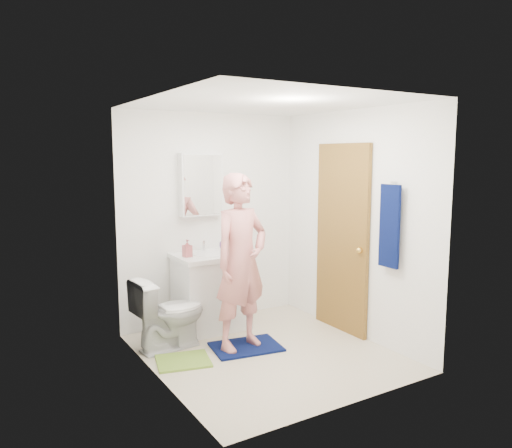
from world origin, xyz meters
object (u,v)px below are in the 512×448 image
Objects in this scene: toilet at (169,313)px; toothbrush_cup at (225,246)px; vanity_cabinet at (211,293)px; man at (241,262)px; soap_dispenser at (187,248)px; towel at (390,226)px; medicine_cabinet at (201,184)px.

toilet is 1.09m from toothbrush_cup.
man is (-0.01, -0.69, 0.49)m from vanity_cabinet.
vanity_cabinet is 1.10× the size of toilet.
vanity_cabinet is at bearing 4.09° from soap_dispenser.
towel is 2.09m from soap_dispenser.
toothbrush_cup is 0.07× the size of man.
medicine_cabinet is 0.87× the size of towel.
towel reaches higher than toothbrush_cup.
man is (-0.01, -0.91, -0.71)m from medicine_cabinet.
toilet is at bearing -139.18° from medicine_cabinet.
toothbrush_cup reaches higher than toilet.
medicine_cabinet reaches higher than toilet.
towel is 1.89m from toothbrush_cup.
towel is (1.18, -1.48, 0.85)m from vanity_cabinet.
man reaches higher than toothbrush_cup.
towel reaches higher than toilet.
towel is at bearing -55.39° from medicine_cabinet.
towel is at bearing -59.41° from toothbrush_cup.
soap_dispenser reaches higher than toilet.
man is (0.61, -0.38, 0.52)m from toilet.
soap_dispenser is at bearing -175.91° from vanity_cabinet.
soap_dispenser is 0.54m from toothbrush_cup.
vanity_cabinet is at bearing -153.73° from toothbrush_cup.
man reaches higher than towel.
vanity_cabinet is at bearing -69.11° from toilet.
man is at bearing -90.50° from vanity_cabinet.
medicine_cabinet is 0.96× the size of toilet.
medicine_cabinet is 0.76m from soap_dispenser.
medicine_cabinet reaches higher than man.
toilet is (-0.61, -0.53, -1.23)m from medicine_cabinet.
man is (-0.24, -0.80, -0.01)m from toothbrush_cup.
man reaches higher than toilet.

